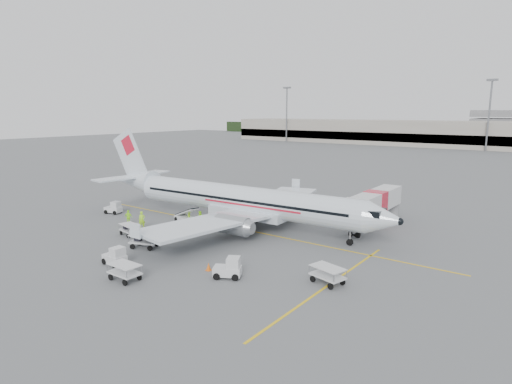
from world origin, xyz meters
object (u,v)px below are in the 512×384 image
at_px(belt_loader, 188,212).
at_px(aircraft, 242,181).
at_px(tug_mid, 114,255).
at_px(tug_aft, 113,207).
at_px(tug_fore, 227,267).
at_px(jet_bridge, 375,209).

bearing_deg(belt_loader, aircraft, 46.89).
distance_m(aircraft, belt_loader, 7.23).
bearing_deg(tug_mid, tug_aft, 145.64).
distance_m(tug_fore, tug_aft, 25.91).
bearing_deg(jet_bridge, belt_loader, -145.61).
relative_size(jet_bridge, belt_loader, 2.91).
bearing_deg(jet_bridge, tug_aft, -154.51).
bearing_deg(tug_mid, belt_loader, 109.50).
distance_m(jet_bridge, tug_fore, 21.37).
bearing_deg(tug_aft, jet_bridge, 10.64).
height_order(tug_fore, tug_aft, tug_fore).
relative_size(tug_mid, tug_aft, 1.00).
bearing_deg(aircraft, tug_fore, -59.19).
distance_m(tug_mid, tug_aft, 18.87).
bearing_deg(tug_mid, aircraft, 86.43).
distance_m(belt_loader, tug_aft, 11.30).
xyz_separation_m(belt_loader, tug_fore, (13.67, -9.29, -0.56)).
bearing_deg(tug_fore, jet_bridge, 52.27).
bearing_deg(tug_mid, tug_fore, 20.25).
relative_size(belt_loader, tug_mid, 2.55).
distance_m(aircraft, tug_mid, 16.23).
relative_size(jet_bridge, tug_mid, 7.44).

